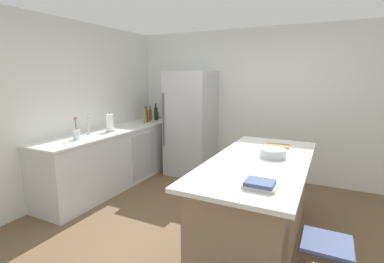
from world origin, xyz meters
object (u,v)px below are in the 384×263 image
wine_bottle (156,113)px  vinegar_bottle (150,115)px  sink_faucet (89,124)px  bar_stool (325,256)px  flower_vase (77,133)px  kitchen_island (258,200)px  olive_oil_bottle (145,116)px  cookbook_stack (260,184)px  cutting_board (278,146)px  hot_sauce_bottle (157,115)px  mixing_bowl (273,153)px  syrup_bottle (146,116)px  refrigerator (191,123)px  whiskey_bottle (146,116)px  paper_towel_roll (110,123)px

wine_bottle → vinegar_bottle: wine_bottle is taller
sink_faucet → bar_stool: bearing=-16.0°
flower_vase → wine_bottle: size_ratio=0.97×
kitchen_island → olive_oil_bottle: size_ratio=7.28×
cookbook_stack → cutting_board: 1.44m
hot_sauce_bottle → mixing_bowl: (2.61, -1.72, -0.04)m
syrup_bottle → refrigerator: bearing=7.4°
syrup_bottle → olive_oil_bottle: 0.22m
wine_bottle → mixing_bowl: wine_bottle is taller
wine_bottle → olive_oil_bottle: wine_bottle is taller
sink_faucet → whiskey_bottle: bearing=87.5°
refrigerator → hot_sauce_bottle: bearing=168.6°
wine_bottle → cutting_board: wine_bottle is taller
refrigerator → wine_bottle: size_ratio=5.73×
mixing_bowl → whiskey_bottle: bearing=153.0°
wine_bottle → olive_oil_bottle: bearing=-86.6°
bar_stool → mixing_bowl: (-0.58, 0.95, 0.46)m
kitchen_island → whiskey_bottle: bearing=149.4°
refrigerator → syrup_bottle: refrigerator is taller
refrigerator → vinegar_bottle: bearing=-178.3°
syrup_bottle → paper_towel_roll: bearing=-84.8°
syrup_bottle → olive_oil_bottle: olive_oil_bottle is taller
olive_oil_bottle → cutting_board: size_ratio=1.00×
wine_bottle → cookbook_stack: (2.66, -2.54, -0.11)m
wine_bottle → paper_towel_roll: bearing=-89.3°
cutting_board → vinegar_bottle: bearing=159.0°
sink_faucet → kitchen_island: bearing=-3.0°
bar_stool → hot_sauce_bottle: 4.19m
whiskey_bottle → cutting_board: bearing=-17.4°
sink_faucet → hot_sauce_bottle: size_ratio=1.44×
syrup_bottle → cookbook_stack: size_ratio=1.02×
kitchen_island → hot_sauce_bottle: bearing=143.3°
kitchen_island → cutting_board: bearing=84.4°
mixing_bowl → hot_sauce_bottle: bearing=146.7°
syrup_bottle → cookbook_stack: syrup_bottle is taller
vinegar_bottle → syrup_bottle: 0.10m
hot_sauce_bottle → syrup_bottle: size_ratio=0.79×
refrigerator → wine_bottle: 0.84m
paper_towel_roll → cookbook_stack: (2.64, -1.22, -0.11)m
flower_vase → vinegar_bottle: flower_vase is taller
bar_stool → sink_faucet: bearing=164.0°
paper_towel_roll → wine_bottle: wine_bottle is taller
bar_stool → flower_vase: bearing=169.1°
olive_oil_bottle → cookbook_stack: bearing=-39.1°
paper_towel_roll → flower_vase: bearing=-89.7°
kitchen_island → refrigerator: 2.42m
refrigerator → hot_sauce_bottle: size_ratio=9.03×
paper_towel_roll → whiskey_bottle: paper_towel_roll is taller
kitchen_island → olive_oil_bottle: olive_oil_bottle is taller
whiskey_bottle → bar_stool: bearing=-35.5°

